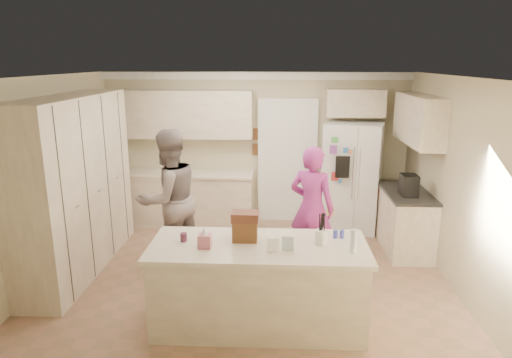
{
  "coord_description": "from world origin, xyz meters",
  "views": [
    {
      "loc": [
        0.39,
        -5.52,
        2.79
      ],
      "look_at": [
        0.1,
        0.35,
        1.25
      ],
      "focal_mm": 32.0,
      "sensor_mm": 36.0,
      "label": 1
    }
  ],
  "objects_px": {
    "coffee_maker": "(409,185)",
    "teen_boy": "(169,199)",
    "teen_girl": "(312,208)",
    "tissue_box": "(205,241)",
    "island_base": "(259,286)",
    "utensil_crock": "(321,237)",
    "refrigerator": "(352,177)",
    "dollhouse_body": "(245,231)"
  },
  "relations": [
    {
      "from": "coffee_maker",
      "to": "teen_boy",
      "type": "xyz_separation_m",
      "value": [
        -3.33,
        -0.49,
        -0.11
      ]
    },
    {
      "from": "teen_boy",
      "to": "coffee_maker",
      "type": "bearing_deg",
      "value": 143.34
    },
    {
      "from": "teen_boy",
      "to": "teen_girl",
      "type": "distance_m",
      "value": 1.94
    },
    {
      "from": "tissue_box",
      "to": "island_base",
      "type": "bearing_deg",
      "value": 10.3
    },
    {
      "from": "coffee_maker",
      "to": "teen_boy",
      "type": "height_order",
      "value": "teen_boy"
    },
    {
      "from": "utensil_crock",
      "to": "teen_boy",
      "type": "distance_m",
      "value": 2.36
    },
    {
      "from": "utensil_crock",
      "to": "teen_boy",
      "type": "height_order",
      "value": "teen_boy"
    },
    {
      "from": "refrigerator",
      "to": "tissue_box",
      "type": "height_order",
      "value": "refrigerator"
    },
    {
      "from": "island_base",
      "to": "dollhouse_body",
      "type": "distance_m",
      "value": 0.62
    },
    {
      "from": "teen_boy",
      "to": "dollhouse_body",
      "type": "bearing_deg",
      "value": 85.77
    },
    {
      "from": "dollhouse_body",
      "to": "refrigerator",
      "type": "bearing_deg",
      "value": 61.52
    },
    {
      "from": "refrigerator",
      "to": "teen_girl",
      "type": "bearing_deg",
      "value": -100.1
    },
    {
      "from": "dollhouse_body",
      "to": "coffee_maker",
      "type": "bearing_deg",
      "value": 39.29
    },
    {
      "from": "refrigerator",
      "to": "teen_girl",
      "type": "xyz_separation_m",
      "value": [
        -0.78,
        -1.56,
        -0.04
      ]
    },
    {
      "from": "refrigerator",
      "to": "teen_boy",
      "type": "xyz_separation_m",
      "value": [
        -2.71,
        -1.6,
        0.06
      ]
    },
    {
      "from": "teen_boy",
      "to": "teen_girl",
      "type": "relative_size",
      "value": 1.12
    },
    {
      "from": "refrigerator",
      "to": "utensil_crock",
      "type": "distance_m",
      "value": 3.06
    },
    {
      "from": "refrigerator",
      "to": "island_base",
      "type": "xyz_separation_m",
      "value": [
        -1.43,
        -3.01,
        -0.46
      ]
    },
    {
      "from": "island_base",
      "to": "dollhouse_body",
      "type": "xyz_separation_m",
      "value": [
        -0.15,
        0.1,
        0.6
      ]
    },
    {
      "from": "coffee_maker",
      "to": "tissue_box",
      "type": "relative_size",
      "value": 2.14
    },
    {
      "from": "coffee_maker",
      "to": "tissue_box",
      "type": "bearing_deg",
      "value": -142.43
    },
    {
      "from": "dollhouse_body",
      "to": "teen_boy",
      "type": "xyz_separation_m",
      "value": [
        -1.13,
        1.31,
        -0.08
      ]
    },
    {
      "from": "refrigerator",
      "to": "tissue_box",
      "type": "bearing_deg",
      "value": -106.18
    },
    {
      "from": "island_base",
      "to": "utensil_crock",
      "type": "distance_m",
      "value": 0.86
    },
    {
      "from": "island_base",
      "to": "utensil_crock",
      "type": "height_order",
      "value": "utensil_crock"
    },
    {
      "from": "refrigerator",
      "to": "dollhouse_body",
      "type": "height_order",
      "value": "refrigerator"
    },
    {
      "from": "coffee_maker",
      "to": "teen_girl",
      "type": "relative_size",
      "value": 0.18
    },
    {
      "from": "coffee_maker",
      "to": "dollhouse_body",
      "type": "height_order",
      "value": "coffee_maker"
    },
    {
      "from": "tissue_box",
      "to": "utensil_crock",
      "type": "bearing_deg",
      "value": 7.13
    },
    {
      "from": "dollhouse_body",
      "to": "teen_boy",
      "type": "bearing_deg",
      "value": 130.75
    },
    {
      "from": "coffee_maker",
      "to": "utensil_crock",
      "type": "distance_m",
      "value": 2.32
    },
    {
      "from": "island_base",
      "to": "tissue_box",
      "type": "bearing_deg",
      "value": -169.7
    },
    {
      "from": "utensil_crock",
      "to": "tissue_box",
      "type": "relative_size",
      "value": 1.07
    },
    {
      "from": "island_base",
      "to": "tissue_box",
      "type": "distance_m",
      "value": 0.79
    },
    {
      "from": "island_base",
      "to": "teen_boy",
      "type": "relative_size",
      "value": 1.15
    },
    {
      "from": "coffee_maker",
      "to": "tissue_box",
      "type": "xyz_separation_m",
      "value": [
        -2.6,
        -2.0,
        -0.07
      ]
    },
    {
      "from": "utensil_crock",
      "to": "teen_girl",
      "type": "height_order",
      "value": "teen_girl"
    },
    {
      "from": "teen_boy",
      "to": "utensil_crock",
      "type": "bearing_deg",
      "value": 99.81
    },
    {
      "from": "utensil_crock",
      "to": "teen_girl",
      "type": "bearing_deg",
      "value": 89.87
    },
    {
      "from": "coffee_maker",
      "to": "teen_boy",
      "type": "bearing_deg",
      "value": -171.68
    },
    {
      "from": "dollhouse_body",
      "to": "teen_girl",
      "type": "relative_size",
      "value": 0.15
    },
    {
      "from": "teen_boy",
      "to": "island_base",
      "type": "bearing_deg",
      "value": 87.22
    }
  ]
}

